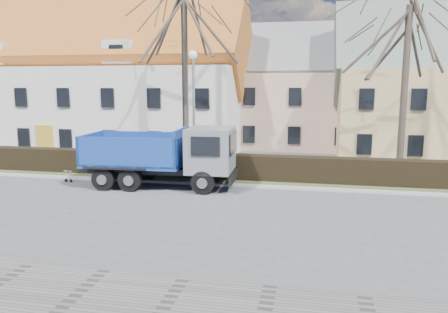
% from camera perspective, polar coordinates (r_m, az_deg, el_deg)
% --- Properties ---
extents(ground, '(120.00, 120.00, 0.00)m').
position_cam_1_polar(ground, '(17.74, -6.53, -7.00)').
color(ground, '#4F5053').
extents(curb_far, '(80.00, 0.30, 0.12)m').
position_cam_1_polar(curb_far, '(21.99, -2.81, -3.56)').
color(curb_far, '#B1AFAA').
rests_on(curb_far, ground).
extents(grass_strip, '(80.00, 3.00, 0.10)m').
position_cam_1_polar(grass_strip, '(23.51, -1.84, -2.72)').
color(grass_strip, '#47512D').
rests_on(grass_strip, ground).
extents(hedge, '(60.00, 0.90, 1.30)m').
position_cam_1_polar(hedge, '(23.20, -1.97, -1.38)').
color(hedge, black).
rests_on(hedge, ground).
extents(building_white, '(26.80, 10.80, 9.50)m').
position_cam_1_polar(building_white, '(37.02, -18.35, 8.57)').
color(building_white, white).
rests_on(building_white, ground).
extents(building_pink, '(10.80, 8.80, 8.00)m').
position_cam_1_polar(building_pink, '(36.19, 9.52, 7.72)').
color(building_pink, '#CCA590').
rests_on(building_pink, ground).
extents(tree_1, '(9.20, 9.20, 12.65)m').
position_cam_1_polar(tree_1, '(25.76, -5.14, 12.34)').
color(tree_1, '#3E342B').
rests_on(tree_1, ground).
extents(tree_2, '(8.00, 8.00, 11.00)m').
position_cam_1_polar(tree_2, '(25.09, 22.61, 9.86)').
color(tree_2, '#3E342B').
rests_on(tree_2, ground).
extents(dump_truck, '(7.80, 3.21, 3.07)m').
position_cam_1_polar(dump_truck, '(21.61, -9.03, 0.09)').
color(dump_truck, navy).
rests_on(dump_truck, ground).
extents(streetlight, '(0.54, 0.54, 6.87)m').
position_cam_1_polar(streetlight, '(24.08, -3.97, 5.69)').
color(streetlight, '#95989D').
rests_on(streetlight, ground).
extents(cart_frame, '(0.80, 0.53, 0.68)m').
position_cam_1_polar(cart_frame, '(24.00, -20.06, -2.34)').
color(cart_frame, silver).
rests_on(cart_frame, ground).
extents(parked_car_a, '(3.69, 2.22, 1.17)m').
position_cam_1_polar(parked_car_a, '(29.16, -9.39, 0.60)').
color(parked_car_a, black).
rests_on(parked_car_a, ground).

